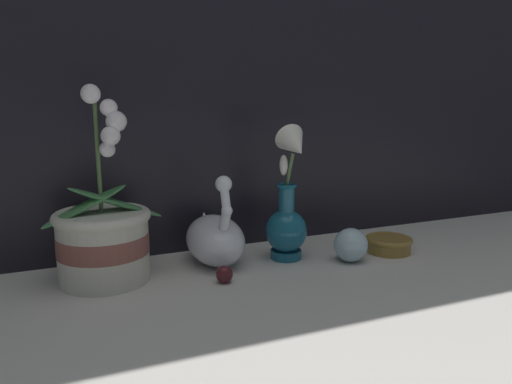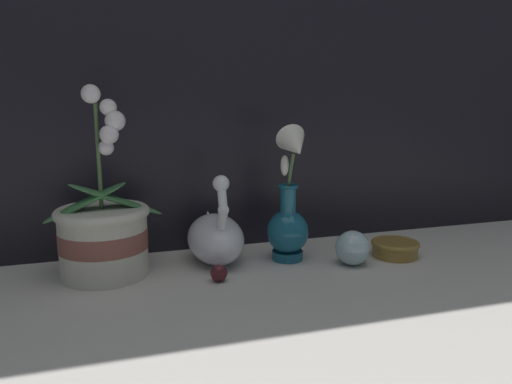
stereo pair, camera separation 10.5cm
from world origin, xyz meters
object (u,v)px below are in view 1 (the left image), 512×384
object	(u,v)px
blue_vase	(288,213)
swan_figurine	(215,237)
orchid_potted_plant	(103,237)
amber_dish	(389,243)
glass_sphere	(351,245)

from	to	relation	value
blue_vase	swan_figurine	bearing A→B (deg)	166.18
orchid_potted_plant	swan_figurine	bearing A→B (deg)	3.39
orchid_potted_plant	amber_dish	world-z (taller)	orchid_potted_plant
blue_vase	glass_sphere	distance (m)	0.15
swan_figurine	glass_sphere	size ratio (longest dim) A/B	2.71
swan_figurine	blue_vase	world-z (taller)	blue_vase
blue_vase	glass_sphere	size ratio (longest dim) A/B	4.02
blue_vase	amber_dish	bearing A→B (deg)	-10.31
orchid_potted_plant	glass_sphere	xyz separation A→B (m)	(0.51, -0.09, -0.05)
orchid_potted_plant	swan_figurine	distance (m)	0.23
amber_dish	glass_sphere	bearing A→B (deg)	-169.30
glass_sphere	blue_vase	bearing A→B (deg)	151.35
blue_vase	glass_sphere	world-z (taller)	blue_vase
glass_sphere	amber_dish	size ratio (longest dim) A/B	0.69
blue_vase	glass_sphere	xyz separation A→B (m)	(0.12, -0.07, -0.07)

